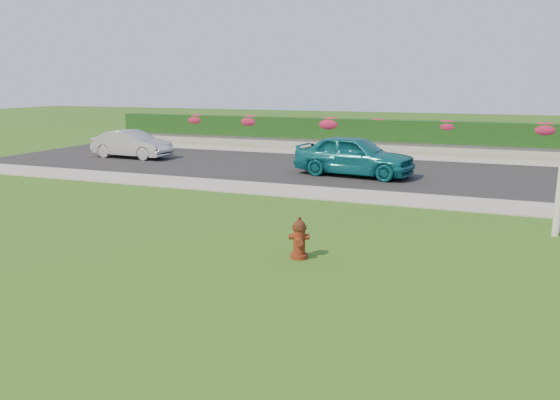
% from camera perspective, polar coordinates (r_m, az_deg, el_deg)
% --- Properties ---
extents(ground, '(120.00, 120.00, 0.00)m').
position_cam_1_polar(ground, '(9.69, -6.26, -9.70)').
color(ground, black).
rests_on(ground, ground).
extents(street_far, '(26.00, 8.00, 0.04)m').
position_cam_1_polar(street_far, '(24.07, -1.44, 3.64)').
color(street_far, black).
rests_on(street_far, ground).
extents(sidewalk_far, '(24.00, 2.00, 0.04)m').
position_cam_1_polar(sidewalk_far, '(20.11, -9.61, 1.77)').
color(sidewalk_far, gray).
rests_on(sidewalk_far, ground).
extents(sidewalk_beyond, '(34.00, 2.00, 0.04)m').
position_cam_1_polar(sidewalk_beyond, '(27.67, 10.32, 4.57)').
color(sidewalk_beyond, gray).
rests_on(sidewalk_beyond, ground).
extents(retaining_wall, '(34.00, 0.40, 0.60)m').
position_cam_1_polar(retaining_wall, '(29.10, 10.92, 5.47)').
color(retaining_wall, gray).
rests_on(retaining_wall, ground).
extents(hedge, '(32.00, 0.90, 1.10)m').
position_cam_1_polar(hedge, '(29.12, 11.02, 7.16)').
color(hedge, black).
rests_on(hedge, retaining_wall).
extents(fire_hydrant, '(0.46, 0.43, 0.87)m').
position_cam_1_polar(fire_hydrant, '(11.36, 2.02, -4.09)').
color(fire_hydrant, '#59250D').
rests_on(fire_hydrant, ground).
extents(sedan_teal, '(4.84, 2.45, 1.58)m').
position_cam_1_polar(sedan_teal, '(21.38, 7.77, 4.65)').
color(sedan_teal, '#0E5E6C').
rests_on(sedan_teal, street_far).
extents(sedan_silver, '(4.02, 1.56, 1.30)m').
position_cam_1_polar(sedan_silver, '(27.26, -15.22, 5.66)').
color(sedan_silver, '#A8AAB0').
rests_on(sedan_silver, street_far).
extents(flower_clump_a, '(1.37, 0.88, 0.68)m').
position_cam_1_polar(flower_clump_a, '(32.88, -8.63, 8.28)').
color(flower_clump_a, '#A31C2F').
rests_on(flower_clump_a, hedge).
extents(flower_clump_b, '(1.41, 0.91, 0.71)m').
position_cam_1_polar(flower_clump_b, '(31.31, -3.09, 8.19)').
color(flower_clump_b, '#A31C2F').
rests_on(flower_clump_b, hedge).
extents(flower_clump_c, '(1.51, 0.97, 0.75)m').
position_cam_1_polar(flower_clump_c, '(29.69, 5.26, 7.91)').
color(flower_clump_c, '#A31C2F').
rests_on(flower_clump_c, hedge).
extents(flower_clump_d, '(1.06, 0.68, 0.53)m').
position_cam_1_polar(flower_clump_d, '(29.07, 10.21, 7.85)').
color(flower_clump_d, '#A31C2F').
rests_on(flower_clump_d, hedge).
extents(flower_clump_e, '(1.28, 0.82, 0.64)m').
position_cam_1_polar(flower_clump_e, '(28.60, 17.11, 7.35)').
color(flower_clump_e, '#A31C2F').
rests_on(flower_clump_e, hedge).
extents(flower_clump_f, '(1.42, 0.91, 0.71)m').
position_cam_1_polar(flower_clump_f, '(28.61, 25.91, 6.62)').
color(flower_clump_f, '#A31C2F').
rests_on(flower_clump_f, hedge).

